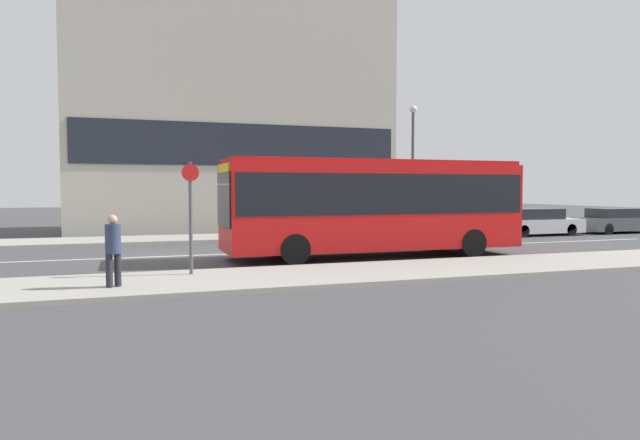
# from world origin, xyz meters

# --- Properties ---
(ground_plane) EXTENTS (120.00, 120.00, 0.00)m
(ground_plane) POSITION_xyz_m (0.00, 0.00, 0.00)
(ground_plane) COLOR #444447
(sidewalk_near) EXTENTS (44.00, 3.50, 0.13)m
(sidewalk_near) POSITION_xyz_m (0.00, -6.25, 0.07)
(sidewalk_near) COLOR #A39E93
(sidewalk_near) RESTS_ON ground_plane
(sidewalk_far) EXTENTS (44.00, 3.50, 0.13)m
(sidewalk_far) POSITION_xyz_m (0.00, 6.25, 0.07)
(sidewalk_far) COLOR #A39E93
(sidewalk_far) RESTS_ON ground_plane
(lane_centerline) EXTENTS (41.80, 0.16, 0.01)m
(lane_centerline) POSITION_xyz_m (0.00, 0.00, 0.00)
(lane_centerline) COLOR silver
(lane_centerline) RESTS_ON ground_plane
(apartment_block_left_tower) EXTENTS (17.73, 6.12, 16.94)m
(apartment_block_left_tower) POSITION_xyz_m (4.26, 12.52, 8.46)
(apartment_block_left_tower) COLOR #B7B2A3
(apartment_block_left_tower) RESTS_ON ground_plane
(city_bus) EXTENTS (10.27, 2.65, 3.30)m
(city_bus) POSITION_xyz_m (6.34, -2.39, 1.90)
(city_bus) COLOR red
(city_bus) RESTS_ON ground_plane
(parked_car_0) EXTENTS (4.21, 1.89, 1.27)m
(parked_car_0) POSITION_xyz_m (12.88, 3.56, 0.61)
(parked_car_0) COLOR navy
(parked_car_0) RESTS_ON ground_plane
(parked_car_1) EXTENTS (4.61, 1.83, 1.35)m
(parked_car_1) POSITION_xyz_m (17.84, 3.29, 0.64)
(parked_car_1) COLOR silver
(parked_car_1) RESTS_ON ground_plane
(parked_car_2) EXTENTS (4.05, 1.82, 1.31)m
(parked_car_2) POSITION_xyz_m (22.87, 3.26, 0.62)
(parked_car_2) COLOR #4C5156
(parked_car_2) RESTS_ON ground_plane
(pedestrian_near_stop) EXTENTS (0.34, 0.34, 1.62)m
(pedestrian_near_stop) POSITION_xyz_m (-1.98, -6.76, 1.05)
(pedestrian_near_stop) COLOR #23232D
(pedestrian_near_stop) RESTS_ON sidewalk_near
(bus_stop_sign) EXTENTS (0.44, 0.12, 2.88)m
(bus_stop_sign) POSITION_xyz_m (-0.12, -5.37, 1.80)
(bus_stop_sign) COLOR #4C4C51
(bus_stop_sign) RESTS_ON sidewalk_near
(street_lamp) EXTENTS (0.36, 0.36, 6.33)m
(street_lamp) POSITION_xyz_m (11.86, 5.11, 4.03)
(street_lamp) COLOR #4C4C51
(street_lamp) RESTS_ON sidewalk_far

